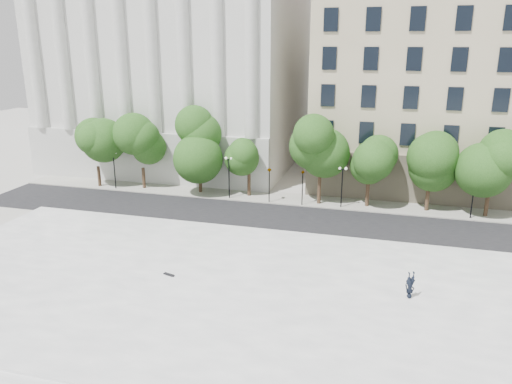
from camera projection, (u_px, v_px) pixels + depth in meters
The scene contains 12 objects.
ground at pixel (199, 315), 30.26m from camera, with size 160.00×160.00×0.00m, color beige.
plaza at pixel (216, 289), 32.97m from camera, with size 44.00×22.00×0.45m, color white.
street at pixel (270, 218), 46.88m from camera, with size 60.00×8.00×0.02m, color black.
far_sidewalk at pixel (283, 199), 52.40m from camera, with size 60.00×4.00×0.12m, color #AEABA0.
building_west at pixel (183, 65), 66.43m from camera, with size 31.50×27.65×25.60m.
building_east at pixel (480, 84), 57.90m from camera, with size 36.00×26.15×23.00m.
traffic_light_west at pixel (269, 167), 50.04m from camera, with size 0.84×1.94×4.27m.
traffic_light_east at pixel (303, 171), 49.22m from camera, with size 0.38×1.56×4.13m.
person_lying at pixel (409, 294), 31.28m from camera, with size 0.64×0.42×1.77m, color black.
skateboard at pixel (169, 275), 34.37m from camera, with size 0.85×0.22×0.09m, color black.
street_trees at pixel (277, 152), 50.73m from camera, with size 45.07×5.21×8.06m.
lamp_posts at pixel (280, 175), 50.27m from camera, with size 37.91×0.28×4.52m.
Camera 1 is at (10.42, -24.94, 15.91)m, focal length 35.00 mm.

